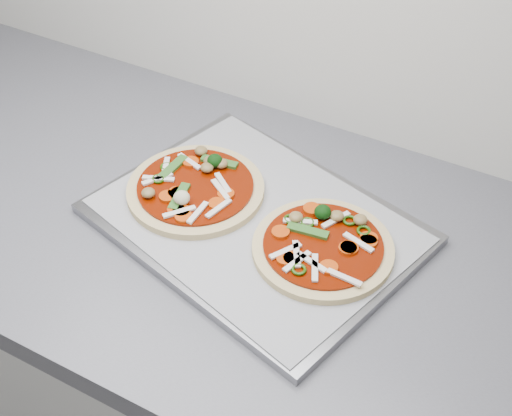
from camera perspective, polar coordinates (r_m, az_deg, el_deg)
The scene contains 4 objects.
baking_tray at distance 1.02m, azimuth -0.04°, elevation -1.27°, with size 0.44×0.32×0.01m, color gray.
parchment at distance 1.02m, azimuth -0.04°, elevation -0.94°, with size 0.42×0.30×0.00m, color #A0A1A6.
pizza_left at distance 1.06m, azimuth -4.89°, elevation 1.64°, with size 0.25×0.25×0.03m.
pizza_right at distance 0.97m, azimuth 5.38°, elevation -3.01°, with size 0.21×0.21×0.03m.
Camera 1 is at (1.01, 0.67, 1.61)m, focal length 50.00 mm.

